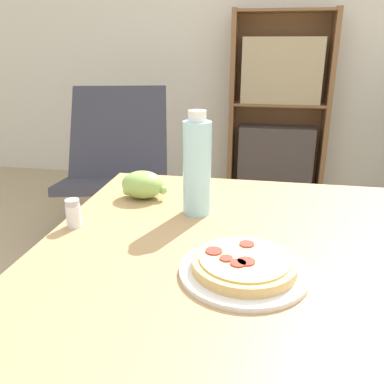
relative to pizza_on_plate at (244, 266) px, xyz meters
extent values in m
cube|color=silver|center=(0.20, 2.79, 0.55)|extent=(8.00, 0.05, 2.60)
cube|color=tan|center=(0.15, 0.09, -0.03)|extent=(1.18, 0.93, 0.03)
cylinder|color=tan|center=(-0.38, 0.50, -0.40)|extent=(0.06, 0.06, 0.70)
cylinder|color=white|center=(0.00, 0.00, -0.01)|extent=(0.24, 0.24, 0.01)
cylinder|color=#DBB26B|center=(0.00, 0.00, 0.00)|extent=(0.19, 0.19, 0.02)
cylinder|color=#EACC7A|center=(0.00, 0.00, 0.02)|extent=(0.17, 0.17, 0.00)
cylinder|color=#A83328|center=(0.00, 0.05, 0.02)|extent=(0.03, 0.03, 0.00)
cylinder|color=#A83328|center=(0.00, -0.02, 0.02)|extent=(0.03, 0.03, 0.00)
cylinder|color=#A83328|center=(-0.06, 0.01, 0.02)|extent=(0.03, 0.03, 0.00)
cylinder|color=#A83328|center=(-0.03, -0.01, 0.02)|extent=(0.02, 0.02, 0.00)
cylinder|color=#A83328|center=(-0.01, -0.03, 0.02)|extent=(0.03, 0.03, 0.00)
ellipsoid|color=#93BC5B|center=(-0.30, 0.35, 0.02)|extent=(0.12, 0.09, 0.08)
sphere|color=#93BC5B|center=(-0.28, 0.36, 0.00)|extent=(0.02, 0.02, 0.02)
sphere|color=#93BC5B|center=(-0.31, 0.33, 0.03)|extent=(0.03, 0.03, 0.03)
sphere|color=#93BC5B|center=(-0.31, 0.34, 0.02)|extent=(0.03, 0.03, 0.03)
sphere|color=#93BC5B|center=(-0.31, 0.37, 0.03)|extent=(0.03, 0.03, 0.03)
sphere|color=#93BC5B|center=(-0.25, 0.37, 0.02)|extent=(0.02, 0.02, 0.02)
sphere|color=#93BC5B|center=(-0.34, 0.33, 0.01)|extent=(0.02, 0.02, 0.02)
sphere|color=#93BC5B|center=(-0.24, 0.34, 0.01)|extent=(0.02, 0.02, 0.02)
cylinder|color=#A3DBEA|center=(-0.14, 0.27, 0.10)|extent=(0.07, 0.07, 0.23)
cylinder|color=white|center=(-0.14, 0.27, 0.23)|extent=(0.04, 0.04, 0.03)
cylinder|color=white|center=(-0.40, 0.14, 0.01)|extent=(0.03, 0.03, 0.05)
cylinder|color=#B7B7BC|center=(-0.40, 0.14, 0.05)|extent=(0.03, 0.03, 0.01)
cube|color=black|center=(-0.84, 1.55, -0.70)|extent=(0.67, 0.66, 0.10)
cube|color=#383842|center=(-0.84, 1.47, -0.39)|extent=(0.70, 0.63, 0.14)
cube|color=#383842|center=(-0.90, 1.77, -0.15)|extent=(0.68, 0.54, 0.55)
cube|color=brown|center=(-0.25, 2.64, -0.06)|extent=(0.04, 0.25, 1.38)
cube|color=brown|center=(0.48, 2.64, -0.06)|extent=(0.04, 0.25, 1.38)
cube|color=brown|center=(0.11, 2.76, -0.06)|extent=(0.77, 0.01, 1.38)
cube|color=brown|center=(0.11, 2.64, -0.73)|extent=(0.69, 0.24, 0.02)
cube|color=#4C423D|center=(0.11, 2.62, -0.48)|extent=(0.60, 0.18, 0.48)
cube|color=brown|center=(0.11, 2.64, -0.06)|extent=(0.69, 0.24, 0.02)
cube|color=tan|center=(0.11, 2.62, 0.19)|extent=(0.60, 0.18, 0.48)
cube|color=brown|center=(0.11, 2.64, 0.61)|extent=(0.69, 0.24, 0.02)
camera|label=1|loc=(0.02, -0.67, 0.39)|focal=38.00mm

